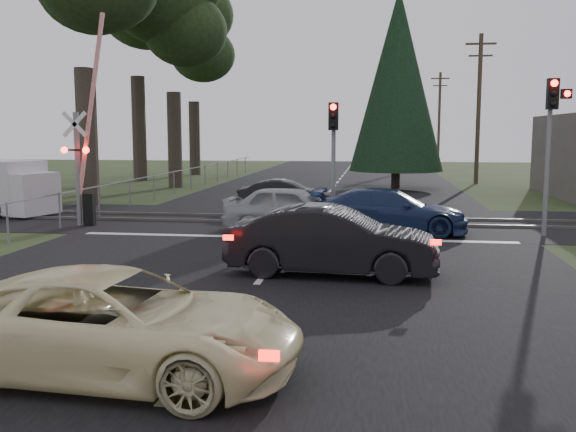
% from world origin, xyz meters
% --- Properties ---
extents(ground, '(120.00, 120.00, 0.00)m').
position_xyz_m(ground, '(0.00, 0.00, 0.00)').
color(ground, '#273719').
rests_on(ground, ground).
extents(road, '(14.00, 100.00, 0.01)m').
position_xyz_m(road, '(0.00, 10.00, 0.01)').
color(road, black).
rests_on(road, ground).
extents(rail_corridor, '(120.00, 8.00, 0.01)m').
position_xyz_m(rail_corridor, '(0.00, 12.00, 0.01)').
color(rail_corridor, black).
rests_on(rail_corridor, ground).
extents(stop_line, '(13.00, 0.35, 0.00)m').
position_xyz_m(stop_line, '(0.00, 8.20, 0.01)').
color(stop_line, silver).
rests_on(stop_line, ground).
extents(rail_near, '(120.00, 0.12, 0.10)m').
position_xyz_m(rail_near, '(0.00, 11.20, 0.05)').
color(rail_near, '#59544C').
rests_on(rail_near, ground).
extents(rail_far, '(120.00, 0.12, 0.10)m').
position_xyz_m(rail_far, '(0.00, 12.80, 0.05)').
color(rail_far, '#59544C').
rests_on(rail_far, ground).
extents(crossing_signal, '(1.62, 0.38, 6.96)m').
position_xyz_m(crossing_signal, '(-7.27, 9.79, 2.06)').
color(crossing_signal, slate).
rests_on(crossing_signal, ground).
extents(traffic_signal_right, '(0.68, 0.48, 4.70)m').
position_xyz_m(traffic_signal_right, '(7.55, 9.47, 3.31)').
color(traffic_signal_right, slate).
rests_on(traffic_signal_right, ground).
extents(traffic_signal_center, '(0.32, 0.48, 4.10)m').
position_xyz_m(traffic_signal_center, '(1.00, 10.68, 2.81)').
color(traffic_signal_center, slate).
rests_on(traffic_signal_center, ground).
extents(utility_pole_mid, '(1.80, 0.26, 9.00)m').
position_xyz_m(utility_pole_mid, '(8.50, 30.00, 4.73)').
color(utility_pole_mid, '#4C3D2D').
rests_on(utility_pole_mid, ground).
extents(utility_pole_far, '(1.80, 0.26, 9.00)m').
position_xyz_m(utility_pole_far, '(8.50, 55.00, 4.73)').
color(utility_pole_far, '#4C3D2D').
rests_on(utility_pole_far, ground).
extents(euc_tree_c, '(6.00, 6.00, 13.20)m').
position_xyz_m(euc_tree_c, '(-9.00, 25.00, 9.51)').
color(euc_tree_c, '#473D33').
rests_on(euc_tree_c, ground).
extents(euc_tree_e, '(6.00, 6.00, 13.20)m').
position_xyz_m(euc_tree_e, '(-11.00, 36.00, 9.51)').
color(euc_tree_e, '#473D33').
rests_on(euc_tree_e, ground).
extents(conifer_tree, '(5.20, 5.20, 11.00)m').
position_xyz_m(conifer_tree, '(3.50, 26.00, 5.99)').
color(conifer_tree, '#473D33').
rests_on(conifer_tree, ground).
extents(fence_left, '(0.10, 36.00, 1.20)m').
position_xyz_m(fence_left, '(-7.80, 22.50, 0.00)').
color(fence_left, slate).
rests_on(fence_left, ground).
extents(cream_coupe, '(5.03, 2.57, 1.36)m').
position_xyz_m(cream_coupe, '(-0.90, -2.91, 0.68)').
color(cream_coupe, beige).
rests_on(cream_coupe, ground).
extents(dark_hatchback, '(4.70, 1.94, 1.51)m').
position_xyz_m(dark_hatchback, '(1.49, 3.35, 0.76)').
color(dark_hatchback, black).
rests_on(dark_hatchback, ground).
extents(silver_car, '(4.44, 2.11, 1.47)m').
position_xyz_m(silver_car, '(-0.20, 9.32, 0.73)').
color(silver_car, '#9C9FA4').
rests_on(silver_car, ground).
extents(blue_sedan, '(4.88, 2.19, 1.39)m').
position_xyz_m(blue_sedan, '(2.85, 9.54, 0.69)').
color(blue_sedan, navy).
rests_on(blue_sedan, ground).
extents(dark_car_far, '(3.77, 1.32, 1.24)m').
position_xyz_m(dark_car_far, '(-1.19, 14.83, 0.62)').
color(dark_car_far, black).
rests_on(dark_car_far, ground).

